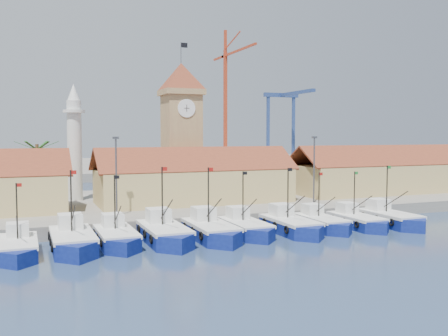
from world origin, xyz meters
name	(u,v)px	position (x,y,z in m)	size (l,w,h in m)	color
ground	(258,242)	(0.00, 0.00, 0.00)	(400.00, 400.00, 0.00)	#1C2F4B
quay	(186,204)	(0.00, 24.00, 0.75)	(140.00, 32.00, 1.50)	gray
terminal	(101,167)	(0.00, 110.00, 1.00)	(240.00, 80.00, 2.00)	gray
boat_0	(18,249)	(-22.34, 2.28, 0.71)	(3.29, 9.03, 6.83)	navy
boat_1	(73,242)	(-17.63, 2.84, 0.81)	(3.79, 10.39, 7.86)	navy
boat_2	(117,238)	(-13.50, 3.40, 0.74)	(3.47, 9.51, 7.19)	navy
boat_3	(165,235)	(-8.81, 2.98, 0.82)	(3.84, 10.51, 7.96)	navy
boat_4	(212,232)	(-3.98, 2.68, 0.81)	(3.76, 10.29, 7.79)	navy
boat_5	(246,229)	(0.17, 3.26, 0.74)	(3.47, 9.51, 7.20)	navy
boat_6	(292,226)	(5.24, 2.43, 0.78)	(3.63, 9.95, 7.53)	navy
boat_7	(323,224)	(9.54, 3.00, 0.71)	(3.29, 9.02, 6.83)	navy
boat_8	(358,222)	(13.98, 2.40, 0.71)	(3.30, 9.05, 6.85)	navy
boat_9	(391,219)	(18.38, 1.97, 0.77)	(3.61, 9.90, 7.49)	navy
hall_center	(195,184)	(0.00, 20.00, 3.99)	(27.04, 10.13, 7.61)	tan
hall_right	(383,177)	(32.00, 20.00, 3.99)	(31.20, 10.13, 7.61)	tan
clock_tower	(181,126)	(0.00, 26.00, 11.96)	(5.80, 5.80, 22.70)	tan
minaret	(75,142)	(-15.00, 28.00, 9.73)	(3.00, 3.00, 16.30)	silver
palm_tree	(37,169)	(-20.00, 26.00, 6.25)	(5.60, 5.03, 8.39)	brown
lamp_posts	(219,170)	(0.50, 12.00, 6.48)	(80.70, 0.25, 9.03)	#3F3F44
crane_red_right	(227,89)	(39.03, 103.59, 25.34)	(1.00, 32.70, 42.05)	#B6381C
gantry	(286,108)	(62.00, 106.65, 20.04)	(13.00, 22.00, 23.20)	navy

